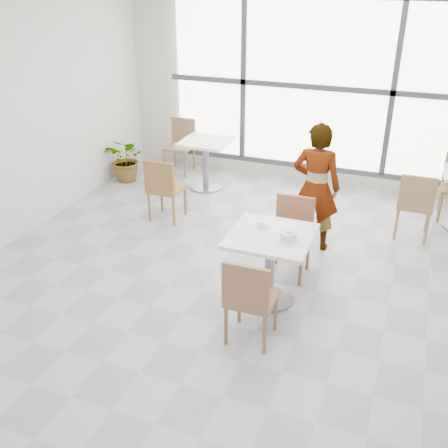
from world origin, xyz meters
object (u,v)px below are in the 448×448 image
(chair_far, at_px, (292,231))
(bg_chair_right_near, at_px, (416,202))
(main_table, at_px, (270,255))
(coffee_cup, at_px, (261,225))
(bg_chair_left_near, at_px, (164,186))
(bg_chair_left_far, at_px, (181,142))
(chair_near, at_px, (249,296))
(bg_table_left, at_px, (206,157))
(person, at_px, (316,187))
(plant_left, at_px, (127,159))
(oatmeal_bowl, at_px, (288,236))

(chair_far, relative_size, bg_chair_right_near, 1.00)
(main_table, relative_size, coffee_cup, 5.03)
(bg_chair_left_near, bearing_deg, bg_chair_left_far, -71.71)
(chair_near, relative_size, bg_table_left, 1.16)
(person, bearing_deg, bg_chair_left_near, -0.24)
(chair_near, height_order, bg_table_left, chair_near)
(bg_chair_left_near, bearing_deg, main_table, 145.08)
(person, bearing_deg, main_table, 81.92)
(bg_chair_right_near, bearing_deg, bg_chair_left_near, 11.71)
(bg_chair_left_far, relative_size, plant_left, 1.22)
(main_table, distance_m, bg_chair_right_near, 2.31)
(coffee_cup, bearing_deg, bg_table_left, 123.64)
(bg_chair_left_near, height_order, bg_chair_left_far, same)
(bg_table_left, bearing_deg, bg_chair_right_near, -11.76)
(chair_near, distance_m, bg_chair_left_near, 2.72)
(chair_far, distance_m, coffee_cup, 0.62)
(chair_near, bearing_deg, bg_chair_right_near, -115.55)
(chair_near, distance_m, plant_left, 4.35)
(main_table, bearing_deg, oatmeal_bowl, -14.87)
(main_table, height_order, bg_chair_left_near, bg_chair_left_near)
(chair_far, xyz_separation_m, oatmeal_bowl, (0.12, -0.68, 0.29))
(oatmeal_bowl, bearing_deg, plant_left, 142.94)
(chair_far, distance_m, bg_chair_right_near, 1.78)
(chair_near, relative_size, oatmeal_bowl, 4.14)
(main_table, bearing_deg, person, 82.53)
(chair_near, height_order, chair_far, same)
(chair_near, distance_m, coffee_cup, 0.89)
(oatmeal_bowl, bearing_deg, chair_near, -103.22)
(coffee_cup, distance_m, bg_chair_right_near, 2.32)
(main_table, bearing_deg, bg_chair_right_near, 56.10)
(bg_table_left, relative_size, bg_chair_right_near, 0.86)
(person, distance_m, bg_chair_left_near, 2.01)
(bg_table_left, xyz_separation_m, bg_chair_left_near, (-0.06, -1.28, 0.01))
(bg_chair_left_near, bearing_deg, bg_table_left, -92.70)
(bg_table_left, bearing_deg, bg_chair_left_near, -92.70)
(oatmeal_bowl, height_order, coffee_cup, oatmeal_bowl)
(main_table, xyz_separation_m, bg_chair_left_far, (-2.42, 3.09, -0.02))
(oatmeal_bowl, bearing_deg, coffee_cup, 153.96)
(coffee_cup, xyz_separation_m, plant_left, (-2.89, 2.27, -0.42))
(main_table, relative_size, bg_table_left, 1.07)
(oatmeal_bowl, xyz_separation_m, bg_chair_left_far, (-2.61, 3.14, -0.29))
(person, distance_m, bg_table_left, 2.32)
(main_table, xyz_separation_m, bg_table_left, (-1.76, 2.55, -0.04))
(person, bearing_deg, bg_chair_left_far, -35.51)
(coffee_cup, distance_m, bg_table_left, 2.95)
(bg_chair_right_near, bearing_deg, bg_table_left, -11.76)
(plant_left, bearing_deg, bg_table_left, 7.81)
(bg_chair_left_far, bearing_deg, bg_chair_right_near, -17.59)
(chair_near, distance_m, bg_table_left, 3.73)
(chair_near, relative_size, person, 0.56)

